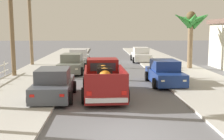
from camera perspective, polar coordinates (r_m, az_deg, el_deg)
The scene contains 12 objects.
ground_plane at distance 9.45m, azimuth 3.57°, elevation -13.12°, with size 160.00×160.00×0.00m, color slate.
sidewalk_left at distance 21.51m, azimuth -14.31°, elevation -1.08°, with size 4.93×60.00×0.12m, color #B2AFA8.
sidewalk_right at distance 21.97m, azimuth 14.62°, elevation -0.91°, with size 4.93×60.00×0.12m, color #B2AFA8.
curb_left at distance 21.32m, azimuth -11.51°, elevation -1.11°, with size 0.16×60.00×0.10m, color silver.
curb_right at distance 21.68m, azimuth 11.93°, elevation -0.96°, with size 0.16×60.00×0.10m, color silver.
pickup_truck at distance 14.70m, azimuth -1.73°, elevation -2.07°, with size 2.37×5.28×1.80m.
car_left_near at distance 22.61m, azimuth -8.13°, elevation 1.20°, with size 2.12×4.30×1.54m.
car_right_near at distance 27.92m, azimuth -6.74°, elevation 2.54°, with size 2.12×4.30×1.54m.
car_left_mid at distance 30.49m, azimuth 5.88°, elevation 3.03°, with size 2.07×4.28×1.54m.
car_right_mid at distance 18.05m, azimuth 10.64°, elevation -0.62°, with size 2.07×4.28×1.54m.
car_left_far at distance 14.33m, azimuth -11.72°, elevation -2.92°, with size 2.11×4.30×1.54m.
palm_tree_right_mid at distance 25.21m, azimuth 15.75°, elevation 9.16°, with size 3.67×3.57×4.99m.
Camera 1 is at (-0.91, -8.76, 3.43)m, focal length 45.13 mm.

